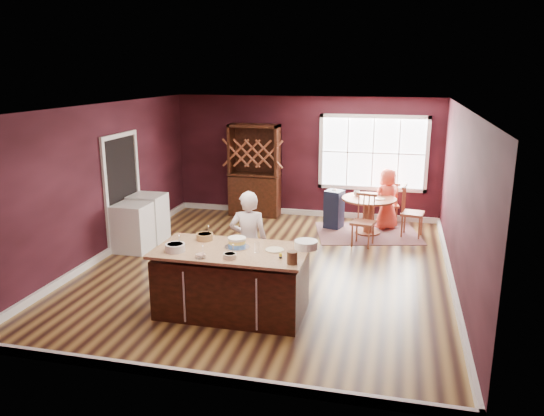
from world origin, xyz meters
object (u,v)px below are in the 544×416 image
(baker, at_px, (249,242))
(hutch, at_px, (255,170))
(kitchen_island, at_px, (232,283))
(chair_south, at_px, (363,220))
(toddler, at_px, (334,189))
(washer, at_px, (133,228))
(dryer, at_px, (148,218))
(high_chair, at_px, (334,208))
(chair_east, at_px, (413,211))
(dining_table, at_px, (369,208))
(layer_cake, at_px, (237,242))
(seated_woman, at_px, (387,199))
(chair_north, at_px, (389,203))

(baker, relative_size, hutch, 0.75)
(kitchen_island, bearing_deg, chair_south, 65.33)
(toddler, bearing_deg, chair_south, -58.65)
(washer, relative_size, dryer, 0.97)
(chair_south, bearing_deg, dryer, -159.80)
(high_chair, relative_size, dryer, 0.92)
(high_chair, distance_m, toddler, 0.40)
(chair_east, bearing_deg, high_chair, 91.50)
(chair_south, distance_m, toddler, 1.38)
(dining_table, distance_m, chair_east, 0.87)
(layer_cake, distance_m, high_chair, 4.39)
(kitchen_island, xyz_separation_m, dryer, (-2.58, 2.69, 0.02))
(hutch, bearing_deg, baker, -75.78)
(seated_woman, bearing_deg, washer, -10.10)
(hutch, height_order, dryer, hutch)
(dining_table, height_order, toddler, toddler)
(layer_cake, relative_size, chair_north, 0.36)
(seated_woman, relative_size, high_chair, 1.52)
(washer, bearing_deg, chair_east, 22.70)
(washer, bearing_deg, layer_cake, -36.60)
(chair_north, bearing_deg, chair_south, 64.24)
(layer_cake, height_order, seated_woman, seated_woman)
(seated_woman, distance_m, dryer, 4.89)
(baker, xyz_separation_m, seated_woman, (1.91, 3.82, -0.14))
(high_chair, height_order, toddler, toddler)
(high_chair, bearing_deg, chair_south, -40.25)
(kitchen_island, xyz_separation_m, hutch, (-1.05, 4.99, 0.60))
(baker, bearing_deg, chair_east, -136.31)
(seated_woman, relative_size, hutch, 0.62)
(baker, bearing_deg, chair_north, -125.77)
(chair_east, xyz_separation_m, hutch, (-3.50, 0.84, 0.51))
(kitchen_island, xyz_separation_m, washer, (-2.58, 2.05, 0.00))
(kitchen_island, distance_m, baker, 0.84)
(layer_cake, bearing_deg, high_chair, 79.35)
(dining_table, height_order, seated_woman, seated_woman)
(kitchen_island, xyz_separation_m, seated_woman, (1.93, 4.59, 0.20))
(chair_south, relative_size, hutch, 0.48)
(baker, height_order, layer_cake, baker)
(chair_south, relative_size, high_chair, 1.18)
(chair_east, bearing_deg, layer_cake, 158.78)
(kitchen_island, height_order, chair_south, chair_south)
(chair_south, relative_size, washer, 1.13)
(high_chair, height_order, hutch, hutch)
(chair_east, height_order, hutch, hutch)
(baker, distance_m, dryer, 3.25)
(layer_cake, xyz_separation_m, chair_north, (1.92, 4.81, -0.51))
(kitchen_island, height_order, baker, baker)
(layer_cake, height_order, high_chair, layer_cake)
(chair_east, relative_size, high_chair, 1.25)
(chair_east, height_order, washer, chair_east)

